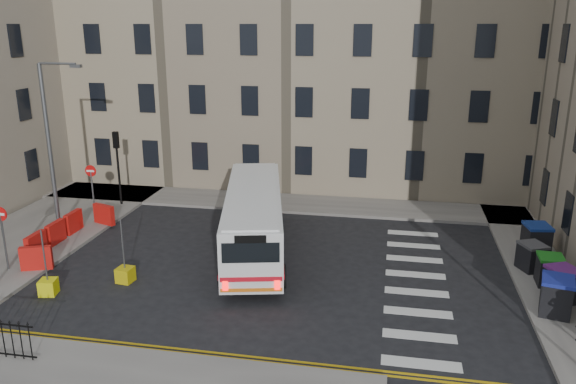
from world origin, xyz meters
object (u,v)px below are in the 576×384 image
(wheelie_bin_d, at_px, (532,256))
(wheelie_bin_e, at_px, (536,239))
(streetlamp, at_px, (49,147))
(bollard_yellow, at_px, (48,287))
(wheelie_bin_c, at_px, (549,270))
(bollard_chevron, at_px, (125,275))
(bus, at_px, (254,217))
(wheelie_bin_a, at_px, (556,296))
(wheelie_bin_b, at_px, (562,284))

(wheelie_bin_d, bearing_deg, wheelie_bin_e, 49.51)
(streetlamp, height_order, bollard_yellow, streetlamp)
(wheelie_bin_d, height_order, bollard_yellow, wheelie_bin_d)
(wheelie_bin_c, relative_size, bollard_chevron, 1.94)
(streetlamp, distance_m, bus, 10.30)
(wheelie_bin_e, bearing_deg, wheelie_bin_c, -101.38)
(wheelie_bin_a, distance_m, bollard_chevron, 16.02)
(bus, bearing_deg, wheelie_bin_e, -4.52)
(bollard_yellow, xyz_separation_m, bollard_chevron, (2.36, 1.56, 0.00))
(bus, relative_size, wheelie_bin_e, 8.06)
(wheelie_bin_c, bearing_deg, wheelie_bin_b, -81.47)
(wheelie_bin_c, relative_size, bollard_yellow, 1.94)
(streetlamp, relative_size, bus, 0.77)
(wheelie_bin_d, bearing_deg, wheelie_bin_a, -113.42)
(wheelie_bin_a, distance_m, bollard_yellow, 18.46)
(wheelie_bin_a, bearing_deg, bus, 175.90)
(wheelie_bin_b, xyz_separation_m, wheelie_bin_e, (0.07, 4.50, 0.04))
(wheelie_bin_a, xyz_separation_m, bollard_yellow, (-18.37, -1.74, -0.52))
(wheelie_bin_b, bearing_deg, wheelie_bin_d, 77.34)
(wheelie_bin_b, bearing_deg, wheelie_bin_a, -137.75)
(bollard_yellow, distance_m, bollard_chevron, 2.83)
(streetlamp, xyz_separation_m, wheelie_bin_b, (22.14, -3.12, -3.56))
(wheelie_bin_c, bearing_deg, bus, 175.82)
(wheelie_bin_a, bearing_deg, wheelie_bin_b, 79.72)
(bus, height_order, wheelie_bin_b, bus)
(wheelie_bin_d, bearing_deg, wheelie_bin_b, -102.61)
(streetlamp, bearing_deg, wheelie_bin_d, -1.38)
(wheelie_bin_a, relative_size, bollard_yellow, 2.35)
(bus, bearing_deg, streetlamp, 164.60)
(wheelie_bin_b, height_order, wheelie_bin_d, wheelie_bin_b)
(streetlamp, bearing_deg, wheelie_bin_c, -4.78)
(streetlamp, height_order, bus, streetlamp)
(streetlamp, distance_m, wheelie_bin_b, 22.64)
(wheelie_bin_c, xyz_separation_m, wheelie_bin_e, (0.21, 3.22, 0.07))
(wheelie_bin_b, bearing_deg, wheelie_bin_c, 72.40)
(wheelie_bin_e, bearing_deg, bollard_chevron, -168.43)
(wheelie_bin_a, bearing_deg, bollard_chevron, -165.52)
(bus, bearing_deg, bollard_chevron, -150.02)
(streetlamp, bearing_deg, wheelie_bin_a, -11.03)
(wheelie_bin_e, bearing_deg, wheelie_bin_a, -103.45)
(wheelie_bin_b, height_order, bollard_yellow, wheelie_bin_b)
(wheelie_bin_b, xyz_separation_m, bollard_chevron, (-16.50, -1.29, -0.47))
(bus, relative_size, bollard_yellow, 17.60)
(wheelie_bin_d, bearing_deg, bollard_yellow, 172.91)
(wheelie_bin_c, distance_m, wheelie_bin_e, 3.23)
(wheelie_bin_e, distance_m, bollard_yellow, 20.31)
(wheelie_bin_d, height_order, bollard_chevron, wheelie_bin_d)
(streetlamp, height_order, wheelie_bin_a, streetlamp)
(wheelie_bin_e, bearing_deg, wheelie_bin_b, -98.60)
(wheelie_bin_d, xyz_separation_m, wheelie_bin_e, (0.58, 1.90, 0.09))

